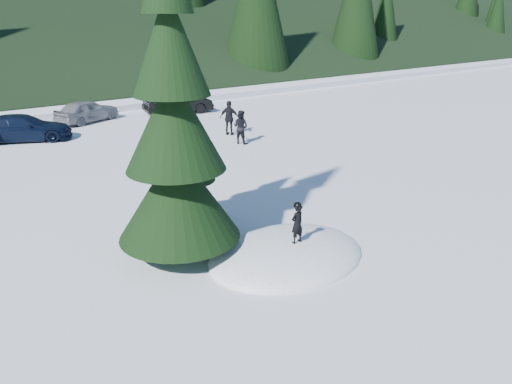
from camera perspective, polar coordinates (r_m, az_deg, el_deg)
ground at (r=13.51m, az=3.52°, el=-7.38°), size 200.00×200.00×0.00m
snow_mound at (r=13.51m, az=3.52°, el=-7.38°), size 4.48×3.52×0.96m
spruce_tall at (r=12.59m, az=-9.28°, el=6.51°), size 3.20×3.20×8.60m
spruce_short at (r=14.55m, az=-8.14°, el=3.43°), size 2.20×2.20×5.37m
child_skier at (r=12.98m, az=4.72°, el=-3.64°), size 0.40×0.27×1.06m
adult_0 at (r=24.75m, az=-1.76°, el=7.44°), size 0.91×0.99×1.66m
adult_1 at (r=26.53m, az=-3.05°, el=8.44°), size 1.01×1.10×1.81m
car_3 at (r=27.89m, az=-25.03°, el=6.66°), size 4.91×3.49×1.32m
car_4 at (r=31.40m, az=-18.77°, el=8.79°), size 4.22×2.89×1.34m
car_5 at (r=32.64m, az=-8.90°, el=10.07°), size 4.52×2.14×1.43m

